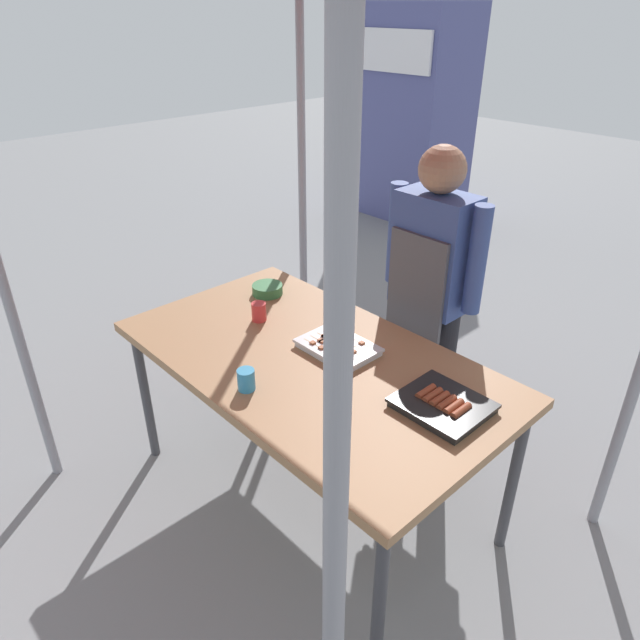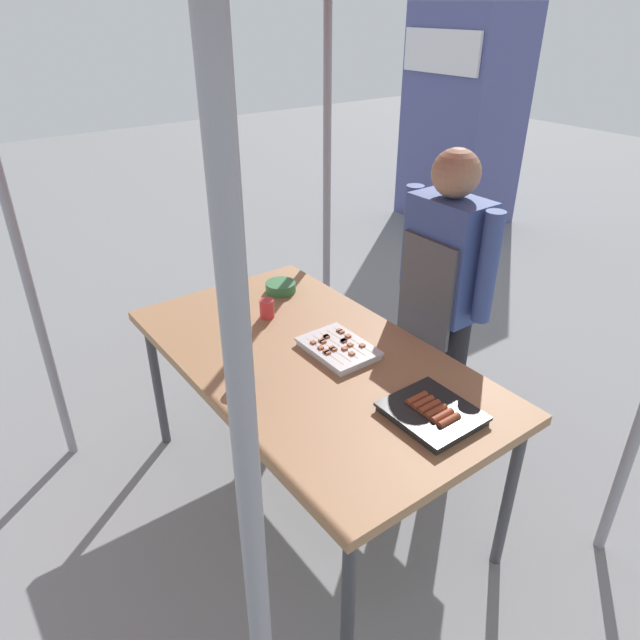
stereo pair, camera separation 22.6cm
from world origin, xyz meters
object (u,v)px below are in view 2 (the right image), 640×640
object	(u,v)px
tray_meat_skewers	(338,348)
neighbor_stall_left	(463,117)
tray_grilled_sausages	(432,413)
vendor_woman	(442,288)
drink_cup_near_edge	(267,309)
condiment_bowl	(281,287)
stall_table	(310,367)
drink_cup_by_wok	(240,375)

from	to	relation	value
tray_meat_skewers	neighbor_stall_left	distance (m)	4.09
tray_grilled_sausages	vendor_woman	world-z (taller)	vendor_woman
tray_grilled_sausages	drink_cup_near_edge	world-z (taller)	drink_cup_near_edge
tray_meat_skewers	drink_cup_near_edge	world-z (taller)	drink_cup_near_edge
tray_meat_skewers	vendor_woman	bearing A→B (deg)	89.77
condiment_bowl	neighbor_stall_left	xyz separation A→B (m)	(-1.73, 3.24, 0.23)
stall_table	drink_cup_by_wok	xyz separation A→B (m)	(-0.00, -0.32, 0.09)
vendor_woman	tray_grilled_sausages	bearing A→B (deg)	131.23
tray_grilled_sausages	drink_cup_by_wok	distance (m)	0.70
tray_grilled_sausages	tray_meat_skewers	xyz separation A→B (m)	(-0.52, 0.00, -0.00)
stall_table	condiment_bowl	size ratio (longest dim) A/B	10.89
stall_table	tray_grilled_sausages	distance (m)	0.57
drink_cup_by_wok	tray_meat_skewers	bearing A→B (deg)	84.63
stall_table	drink_cup_near_edge	size ratio (longest dim) A/B	19.18
drink_cup_near_edge	tray_grilled_sausages	bearing A→B (deg)	4.39
neighbor_stall_left	vendor_woman	bearing A→B (deg)	-49.81
tray_grilled_sausages	vendor_woman	distance (m)	0.79
condiment_bowl	drink_cup_near_edge	distance (m)	0.26
stall_table	vendor_woman	size ratio (longest dim) A/B	1.08
condiment_bowl	drink_cup_near_edge	xyz separation A→B (m)	(0.18, -0.19, 0.02)
condiment_bowl	vendor_woman	xyz separation A→B (m)	(0.60, 0.47, 0.10)
vendor_woman	drink_cup_near_edge	bearing A→B (deg)	57.46
stall_table	drink_cup_near_edge	xyz separation A→B (m)	(-0.38, 0.04, 0.09)
drink_cup_by_wok	vendor_woman	xyz separation A→B (m)	(0.04, 1.02, 0.08)
vendor_woman	neighbor_stall_left	bearing A→B (deg)	-49.81
drink_cup_near_edge	vendor_woman	bearing A→B (deg)	57.46
vendor_woman	stall_table	bearing A→B (deg)	86.62
condiment_bowl	drink_cup_near_edge	size ratio (longest dim) A/B	1.76
drink_cup_near_edge	neighbor_stall_left	world-z (taller)	neighbor_stall_left
stall_table	condiment_bowl	bearing A→B (deg)	157.98
neighbor_stall_left	tray_meat_skewers	bearing A→B (deg)	-55.17
condiment_bowl	drink_cup_near_edge	bearing A→B (deg)	-46.46
drink_cup_by_wok	neighbor_stall_left	size ratio (longest dim) A/B	0.04
tray_grilled_sausages	vendor_woman	size ratio (longest dim) A/B	0.20
tray_meat_skewers	tray_grilled_sausages	bearing A→B (deg)	-0.27
stall_table	neighbor_stall_left	xyz separation A→B (m)	(-2.30, 3.47, 0.30)
neighbor_stall_left	drink_cup_near_edge	bearing A→B (deg)	-60.84
neighbor_stall_left	condiment_bowl	bearing A→B (deg)	-61.85
tray_grilled_sausages	tray_meat_skewers	bearing A→B (deg)	179.73
stall_table	drink_cup_near_edge	bearing A→B (deg)	174.41
condiment_bowl	neighbor_stall_left	size ratio (longest dim) A/B	0.07
stall_table	tray_meat_skewers	bearing A→B (deg)	70.80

